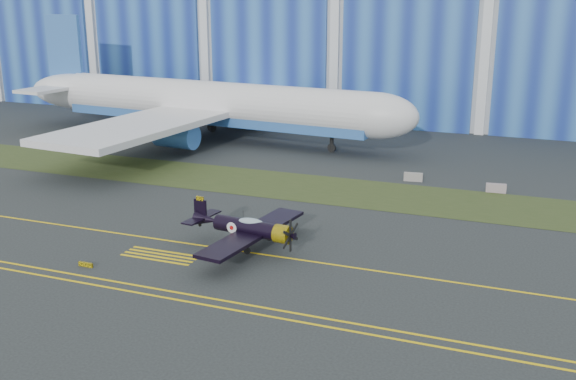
% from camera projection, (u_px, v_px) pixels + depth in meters
% --- Properties ---
extents(ground, '(260.00, 260.00, 0.00)m').
position_uv_depth(ground, '(412.00, 251.00, 53.08)').
color(ground, '#2C3031').
rests_on(ground, ground).
extents(grass_median, '(260.00, 10.00, 0.02)m').
position_uv_depth(grass_median, '(440.00, 201.00, 65.61)').
color(grass_median, '#475128').
rests_on(grass_median, ground).
extents(hangar, '(220.00, 45.70, 30.00)m').
position_uv_depth(hangar, '(500.00, 22.00, 113.18)').
color(hangar, silver).
rests_on(hangar, ground).
extents(taxiway_centreline, '(200.00, 0.20, 0.02)m').
position_uv_depth(taxiway_centreline, '(399.00, 274.00, 48.60)').
color(taxiway_centreline, yellow).
rests_on(taxiway_centreline, ground).
extents(edge_line_near, '(80.00, 0.20, 0.02)m').
position_uv_depth(edge_line_near, '(365.00, 334.00, 40.09)').
color(edge_line_near, yellow).
rests_on(edge_line_near, ground).
extents(edge_line_far, '(80.00, 0.20, 0.02)m').
position_uv_depth(edge_line_far, '(369.00, 326.00, 40.99)').
color(edge_line_far, yellow).
rests_on(edge_line_far, ground).
extents(hold_short_ladder, '(6.00, 2.40, 0.02)m').
position_uv_depth(hold_short_ladder, '(160.00, 256.00, 52.06)').
color(hold_short_ladder, yellow).
rests_on(hold_short_ladder, ground).
extents(guard_board_left, '(1.20, 0.15, 0.35)m').
position_uv_depth(guard_board_left, '(86.00, 265.00, 49.90)').
color(guard_board_left, yellow).
rests_on(guard_board_left, ground).
extents(warbird, '(11.97, 13.82, 3.72)m').
position_uv_depth(warbird, '(247.00, 227.00, 52.67)').
color(warbird, black).
rests_on(warbird, ground).
extents(jetliner, '(70.22, 61.28, 22.77)m').
position_uv_depth(jetliner, '(210.00, 56.00, 90.98)').
color(jetliner, white).
rests_on(jetliner, ground).
extents(shipping_container, '(7.17, 4.67, 2.89)m').
position_uv_depth(shipping_container, '(375.00, 120.00, 100.07)').
color(shipping_container, white).
rests_on(shipping_container, ground).
extents(barrier_a, '(2.05, 0.82, 0.90)m').
position_uv_depth(barrier_a, '(413.00, 177.00, 72.77)').
color(barrier_a, gray).
rests_on(barrier_a, ground).
extents(barrier_b, '(2.05, 0.80, 0.90)m').
position_uv_depth(barrier_b, '(496.00, 188.00, 68.58)').
color(barrier_b, gray).
rests_on(barrier_b, ground).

